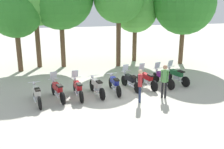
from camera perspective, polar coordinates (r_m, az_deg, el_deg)
The scene contains 15 objects.
ground_plane at distance 14.48m, azimuth 0.52°, elevation -3.95°, with size 80.00×80.00×0.00m, color #BCB7A8.
motorcycle_0 at distance 13.27m, azimuth -16.56°, elevation -4.22°, with size 0.64×2.18×0.99m.
motorcycle_1 at distance 13.56m, azimuth -12.13°, elevation -3.40°, with size 0.75×2.15×1.37m.
motorcycle_2 at distance 13.64m, azimuth -7.69°, elevation -3.07°, with size 0.62×2.19×1.37m.
motorcycle_3 at distance 13.90m, azimuth -3.46°, elevation -2.65°, with size 0.62×2.18×0.99m.
motorcycle_4 at distance 14.28m, azimuth 0.56°, elevation -2.11°, with size 0.62×2.19×0.99m.
motorcycle_5 at distance 14.84m, azimuth 4.13°, elevation -1.39°, with size 0.66×2.17×1.37m.
motorcycle_6 at distance 15.26m, azimuth 7.79°, elevation -1.00°, with size 0.62×2.18×1.37m.
motorcycle_7 at distance 15.70m, azimuth 11.31°, elevation -0.69°, with size 0.62×2.18×1.37m.
motorcycle_8 at distance 16.38m, azimuth 14.23°, elevation -0.18°, with size 0.74×2.15×1.37m.
person_0 at distance 13.54m, azimuth 11.71°, elevation -0.91°, with size 0.39×0.32×1.81m.
person_1 at distance 12.82m, azimuth 6.32°, elevation -1.95°, with size 0.28×0.41×1.72m.
tree_0 at distance 19.41m, azimuth -20.95°, elevation 13.10°, with size 3.74×3.74×6.20m.
tree_4 at distance 21.81m, azimuth 5.26°, elevation 14.14°, with size 3.70×3.70×6.15m.
tree_5 at distance 21.40m, azimuth 15.97°, elevation 14.98°, with size 4.82×4.82×7.22m.
Camera 1 is at (-3.73, -13.10, 4.91)m, focal length 40.74 mm.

